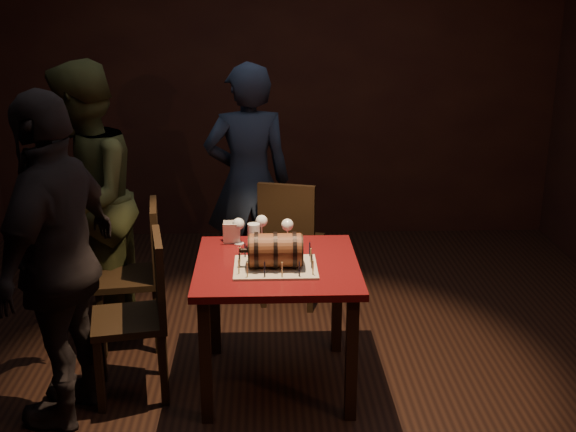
{
  "coord_description": "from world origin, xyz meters",
  "views": [
    {
      "loc": [
        -0.11,
        -3.89,
        2.22
      ],
      "look_at": [
        0.02,
        0.05,
        0.95
      ],
      "focal_mm": 45.0,
      "sensor_mm": 36.0,
      "label": 1
    }
  ],
  "objects_px": {
    "wine_glass_mid": "(262,222)",
    "pint_of_ale": "(254,237)",
    "wine_glass_right": "(287,226)",
    "chair_back": "(290,236)",
    "pub_table": "(277,281)",
    "person_back": "(248,182)",
    "chair_left_front": "(143,307)",
    "wine_glass_left": "(238,225)",
    "person_left_front": "(59,261)",
    "chair_left_rear": "(141,267)",
    "person_left_rear": "(84,201)",
    "barrel_cake": "(275,250)"
  },
  "relations": [
    {
      "from": "pint_of_ale",
      "to": "chair_left_front",
      "type": "height_order",
      "value": "chair_left_front"
    },
    {
      "from": "chair_left_front",
      "to": "person_left_rear",
      "type": "xyz_separation_m",
      "value": [
        -0.48,
        0.82,
        0.37
      ]
    },
    {
      "from": "pub_table",
      "to": "person_back",
      "type": "height_order",
      "value": "person_back"
    },
    {
      "from": "person_back",
      "to": "person_left_front",
      "type": "xyz_separation_m",
      "value": [
        -0.93,
        -1.59,
        0.02
      ]
    },
    {
      "from": "chair_left_rear",
      "to": "chair_left_front",
      "type": "relative_size",
      "value": 1.0
    },
    {
      "from": "pub_table",
      "to": "chair_left_front",
      "type": "relative_size",
      "value": 0.97
    },
    {
      "from": "barrel_cake",
      "to": "person_left_rear",
      "type": "xyz_separation_m",
      "value": [
        -1.21,
        0.83,
        0.04
      ]
    },
    {
      "from": "pub_table",
      "to": "pint_of_ale",
      "type": "height_order",
      "value": "pint_of_ale"
    },
    {
      "from": "pub_table",
      "to": "chair_left_front",
      "type": "bearing_deg",
      "value": -175.12
    },
    {
      "from": "pub_table",
      "to": "person_left_rear",
      "type": "bearing_deg",
      "value": 148.35
    },
    {
      "from": "barrel_cake",
      "to": "chair_left_rear",
      "type": "distance_m",
      "value": 1.1
    },
    {
      "from": "pint_of_ale",
      "to": "chair_back",
      "type": "height_order",
      "value": "chair_back"
    },
    {
      "from": "chair_left_front",
      "to": "person_left_front",
      "type": "bearing_deg",
      "value": -150.49
    },
    {
      "from": "chair_left_front",
      "to": "person_back",
      "type": "distance_m",
      "value": 1.53
    },
    {
      "from": "wine_glass_left",
      "to": "person_back",
      "type": "xyz_separation_m",
      "value": [
        0.04,
        1.0,
        -0.01
      ]
    },
    {
      "from": "pint_of_ale",
      "to": "person_left_rear",
      "type": "bearing_deg",
      "value": 154.61
    },
    {
      "from": "pub_table",
      "to": "barrel_cake",
      "type": "relative_size",
      "value": 2.62
    },
    {
      "from": "wine_glass_mid",
      "to": "barrel_cake",
      "type": "bearing_deg",
      "value": -80.62
    },
    {
      "from": "wine_glass_mid",
      "to": "pint_of_ale",
      "type": "xyz_separation_m",
      "value": [
        -0.05,
        -0.13,
        -0.04
      ]
    },
    {
      "from": "chair_left_front",
      "to": "chair_left_rear",
      "type": "bearing_deg",
      "value": 100.18
    },
    {
      "from": "wine_glass_left",
      "to": "person_left_rear",
      "type": "xyz_separation_m",
      "value": [
        -1.0,
        0.44,
        0.03
      ]
    },
    {
      "from": "person_back",
      "to": "person_left_rear",
      "type": "bearing_deg",
      "value": 21.52
    },
    {
      "from": "pub_table",
      "to": "wine_glass_right",
      "type": "relative_size",
      "value": 5.59
    },
    {
      "from": "pub_table",
      "to": "chair_back",
      "type": "distance_m",
      "value": 1.09
    },
    {
      "from": "wine_glass_mid",
      "to": "chair_left_front",
      "type": "height_order",
      "value": "chair_left_front"
    },
    {
      "from": "chair_left_rear",
      "to": "person_left_front",
      "type": "xyz_separation_m",
      "value": [
        -0.26,
        -0.81,
        0.36
      ]
    },
    {
      "from": "wine_glass_mid",
      "to": "pint_of_ale",
      "type": "height_order",
      "value": "wine_glass_mid"
    },
    {
      "from": "wine_glass_left",
      "to": "person_back",
      "type": "distance_m",
      "value": 1.0
    },
    {
      "from": "chair_left_front",
      "to": "person_left_front",
      "type": "height_order",
      "value": "person_left_front"
    },
    {
      "from": "barrel_cake",
      "to": "pint_of_ale",
      "type": "bearing_deg",
      "value": 110.76
    },
    {
      "from": "wine_glass_left",
      "to": "wine_glass_mid",
      "type": "distance_m",
      "value": 0.15
    },
    {
      "from": "wine_glass_right",
      "to": "person_back",
      "type": "distance_m",
      "value": 1.05
    },
    {
      "from": "wine_glass_mid",
      "to": "wine_glass_right",
      "type": "relative_size",
      "value": 1.0
    },
    {
      "from": "person_left_front",
      "to": "pub_table",
      "type": "bearing_deg",
      "value": 118.64
    },
    {
      "from": "pub_table",
      "to": "chair_left_front",
      "type": "height_order",
      "value": "chair_left_front"
    },
    {
      "from": "wine_glass_left",
      "to": "person_back",
      "type": "relative_size",
      "value": 0.09
    },
    {
      "from": "barrel_cake",
      "to": "chair_left_rear",
      "type": "height_order",
      "value": "barrel_cake"
    },
    {
      "from": "person_left_rear",
      "to": "wine_glass_left",
      "type": "bearing_deg",
      "value": 66.75
    },
    {
      "from": "pub_table",
      "to": "chair_left_rear",
      "type": "bearing_deg",
      "value": 147.56
    },
    {
      "from": "barrel_cake",
      "to": "wine_glass_left",
      "type": "relative_size",
      "value": 2.14
    },
    {
      "from": "pub_table",
      "to": "person_left_front",
      "type": "bearing_deg",
      "value": -166.23
    },
    {
      "from": "wine_glass_right",
      "to": "person_back",
      "type": "relative_size",
      "value": 0.09
    },
    {
      "from": "chair_back",
      "to": "person_left_rear",
      "type": "relative_size",
      "value": 0.52
    },
    {
      "from": "person_left_front",
      "to": "chair_back",
      "type": "bearing_deg",
      "value": 152.75
    },
    {
      "from": "pint_of_ale",
      "to": "person_left_front",
      "type": "xyz_separation_m",
      "value": [
        -0.98,
        -0.51,
        0.06
      ]
    },
    {
      "from": "pint_of_ale",
      "to": "chair_left_front",
      "type": "bearing_deg",
      "value": -154.09
    },
    {
      "from": "wine_glass_left",
      "to": "wine_glass_right",
      "type": "xyz_separation_m",
      "value": [
        0.29,
        -0.03,
        0.0
      ]
    },
    {
      "from": "barrel_cake",
      "to": "wine_glass_right",
      "type": "bearing_deg",
      "value": 78.1
    },
    {
      "from": "wine_glass_right",
      "to": "chair_back",
      "type": "height_order",
      "value": "chair_back"
    },
    {
      "from": "person_left_rear",
      "to": "wine_glass_mid",
      "type": "bearing_deg",
      "value": 71.66
    }
  ]
}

